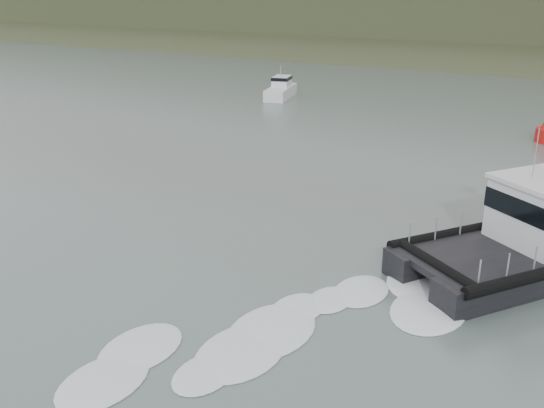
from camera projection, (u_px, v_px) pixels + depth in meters
The scene contains 3 objects.
ground at pixel (106, 348), 19.76m from camera, with size 400.00×400.00×0.00m, color #46534E.
patrol_boat at pixel (541, 234), 25.03m from camera, with size 10.59×12.54×5.92m.
motorboat at pixel (281, 89), 63.35m from camera, with size 3.64×6.52×3.41m.
Camera 1 is at (13.29, -11.86, 11.19)m, focal length 40.00 mm.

